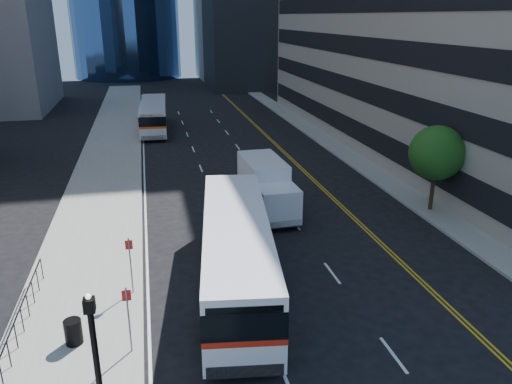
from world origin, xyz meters
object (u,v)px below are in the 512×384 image
Objects in this scene: box_truck at (267,186)px; street_tree at (437,153)px; bus_rear at (154,115)px; trash_can at (73,332)px; lamp_post at (97,366)px; bus_front at (237,251)px.

street_tree is at bearing -14.27° from box_truck.
street_tree is 30.91m from bus_rear.
lamp_post is at bearing -74.11° from trash_can.
lamp_post is 9.23m from bus_front.
box_truck is 14.88m from trash_can.
lamp_post is at bearing -119.41° from box_truck.
trash_can is (-19.39, -9.11, -3.03)m from street_tree.
box_truck is (8.35, 16.10, -1.10)m from lamp_post.
bus_front is at bearing -113.74° from box_truck.
bus_front is 13.69× the size of trash_can.
lamp_post is at bearing -142.13° from street_tree.
bus_front is (5.00, 7.70, -0.98)m from lamp_post.
bus_front is at bearing -82.84° from bus_rear.
lamp_post is 0.36× the size of bus_front.
lamp_post is at bearing -115.09° from bus_front.
box_truck reaches higher than bus_rear.
street_tree is at bearing 33.78° from bus_front.
bus_rear is at bearing 83.94° from trash_can.
bus_front is at bearing 23.68° from trash_can.
bus_rear is (-2.60, 32.91, -0.14)m from bus_front.
street_tree reaches higher than bus_rear.
lamp_post is 0.40× the size of bus_rear.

